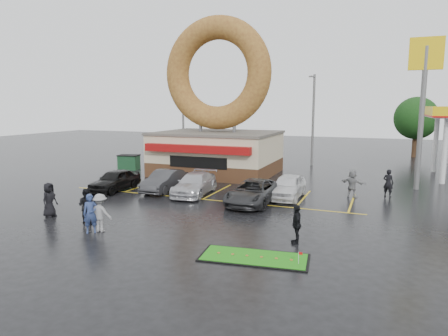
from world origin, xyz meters
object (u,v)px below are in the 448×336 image
at_px(donut_shop, 217,123).
at_px(car_grey, 253,192).
at_px(car_black, 115,180).
at_px(person_blue, 91,214).
at_px(dumpster, 129,163).
at_px(streetlight_mid, 313,118).
at_px(person_cameraman, 296,224).
at_px(streetlight_left, 183,117).
at_px(car_white, 288,186).
at_px(putting_green, 254,257).
at_px(shell_sign, 424,85).
at_px(car_dgrey, 165,181).
at_px(car_silver, 195,184).

distance_m(donut_shop, car_grey, 12.02).
distance_m(car_black, car_grey, 10.25).
bearing_deg(person_blue, dumpster, 79.43).
xyz_separation_m(streetlight_mid, person_cameraman, (3.30, -23.58, -3.91)).
bearing_deg(dumpster, car_grey, -39.83).
bearing_deg(dumpster, streetlight_left, 68.12).
bearing_deg(car_white, person_cameraman, -74.39).
bearing_deg(car_black, car_grey, 0.27).
bearing_deg(person_cameraman, car_white, 176.58).
bearing_deg(putting_green, person_blue, 178.50).
bearing_deg(person_cameraman, donut_shop, -165.25).
bearing_deg(person_cameraman, person_blue, -95.79).
distance_m(shell_sign, car_dgrey, 19.24).
height_order(streetlight_left, dumpster, streetlight_left).
bearing_deg(car_dgrey, streetlight_left, 111.96).
bearing_deg(streetlight_mid, shell_sign, -44.73).
distance_m(person_blue, putting_green, 8.19).
distance_m(donut_shop, car_black, 10.88).
xyz_separation_m(car_silver, car_grey, (4.48, -0.99, 0.01)).
bearing_deg(streetlight_mid, person_blue, -103.16).
bearing_deg(car_grey, shell_sign, 43.49).
bearing_deg(person_blue, car_white, 15.85).
bearing_deg(car_silver, person_cameraman, -46.04).
bearing_deg(car_silver, person_blue, -101.26).
bearing_deg(streetlight_left, streetlight_mid, 4.09).
distance_m(car_dgrey, car_grey, 7.00).
xyz_separation_m(car_grey, putting_green, (2.74, -8.50, -0.69)).
relative_size(person_blue, putting_green, 0.42).
xyz_separation_m(car_dgrey, person_blue, (1.50, -9.47, 0.19)).
height_order(car_dgrey, car_grey, car_dgrey).
bearing_deg(car_black, car_dgrey, 19.76).
distance_m(person_cameraman, putting_green, 2.74).
bearing_deg(shell_sign, donut_shop, 176.53).
bearing_deg(person_blue, putting_green, -41.92).
bearing_deg(donut_shop, streetlight_left, 135.22).
relative_size(car_dgrey, person_cameraman, 2.58).
bearing_deg(putting_green, car_white, 95.90).
bearing_deg(streetlight_left, person_blue, -72.08).
distance_m(car_silver, person_cameraman, 11.03).
bearing_deg(dumpster, streetlight_mid, 19.44).
xyz_separation_m(streetlight_left, person_cameraman, (17.30, -22.58, -3.91)).
bearing_deg(person_cameraman, putting_green, -45.36).
xyz_separation_m(car_silver, putting_green, (7.21, -9.49, -0.69)).
xyz_separation_m(person_blue, putting_green, (8.14, -0.21, -0.90)).
xyz_separation_m(streetlight_mid, car_silver, (-5.09, -16.43, -4.06)).
xyz_separation_m(donut_shop, streetlight_mid, (7.00, 7.95, 0.32)).
distance_m(streetlight_left, person_cameraman, 28.71).
distance_m(streetlight_mid, person_cameraman, 24.13).
relative_size(car_white, putting_green, 1.01).
height_order(donut_shop, car_silver, donut_shop).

